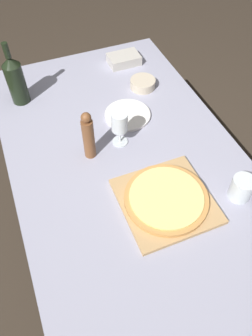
{
  "coord_description": "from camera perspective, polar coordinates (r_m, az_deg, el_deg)",
  "views": [
    {
      "loc": [
        -0.35,
        -0.88,
        1.85
      ],
      "look_at": [
        -0.04,
        -0.11,
        0.82
      ],
      "focal_mm": 35.0,
      "sensor_mm": 36.0,
      "label": 1
    }
  ],
  "objects": [
    {
      "name": "ground_plane",
      "position": [
        2.08,
        -0.05,
        -11.52
      ],
      "size": [
        12.0,
        12.0,
        0.0
      ],
      "primitive_type": "plane",
      "color": "#382D23"
    },
    {
      "name": "dining_table",
      "position": [
        1.51,
        -0.06,
        0.26
      ],
      "size": [
        1.0,
        1.69,
        0.76
      ],
      "color": "#9393A8",
      "rests_on": "ground_plane"
    },
    {
      "name": "cutting_board",
      "position": [
        1.3,
        6.94,
        -5.69
      ],
      "size": [
        0.35,
        0.35,
        0.02
      ],
      "color": "tan",
      "rests_on": "dining_table"
    },
    {
      "name": "pizza",
      "position": [
        1.28,
        7.02,
        -5.2
      ],
      "size": [
        0.33,
        0.33,
        0.02
      ],
      "color": "#C68947",
      "rests_on": "cutting_board"
    },
    {
      "name": "wine_bottle",
      "position": [
        1.72,
        -18.7,
        14.39
      ],
      "size": [
        0.09,
        0.09,
        0.32
      ],
      "color": "black",
      "rests_on": "dining_table"
    },
    {
      "name": "pepper_mill",
      "position": [
        1.37,
        -6.57,
        5.51
      ],
      "size": [
        0.05,
        0.05,
        0.24
      ],
      "color": "brown",
      "rests_on": "dining_table"
    },
    {
      "name": "wine_glass",
      "position": [
        1.42,
        -1.12,
        7.82
      ],
      "size": [
        0.07,
        0.07,
        0.17
      ],
      "color": "silver",
      "rests_on": "dining_table"
    },
    {
      "name": "small_bowl",
      "position": [
        1.79,
        2.94,
        14.48
      ],
      "size": [
        0.13,
        0.13,
        0.05
      ],
      "color": "beige",
      "rests_on": "dining_table"
    },
    {
      "name": "drinking_tumbler",
      "position": [
        1.35,
        19.5,
        -3.32
      ],
      "size": [
        0.09,
        0.09,
        0.1
      ],
      "color": "silver",
      "rests_on": "dining_table"
    },
    {
      "name": "dinner_plate",
      "position": [
        1.62,
        0.28,
        9.25
      ],
      "size": [
        0.22,
        0.22,
        0.01
      ],
      "color": "white",
      "rests_on": "dining_table"
    },
    {
      "name": "food_container",
      "position": [
        1.96,
        -0.37,
        18.41
      ],
      "size": [
        0.18,
        0.12,
        0.05
      ],
      "color": "#BCB7AD",
      "rests_on": "dining_table"
    }
  ]
}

